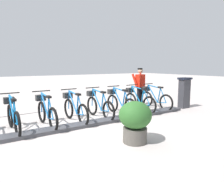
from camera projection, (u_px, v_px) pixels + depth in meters
The scene contains 12 objects.
ground_plane at pixel (75, 128), 5.72m from camera, with size 60.00×60.00×0.00m, color beige.
dock_rail_base at pixel (75, 126), 5.71m from camera, with size 0.44×8.73×0.10m, color #47474C.
payment_kiosk at pixel (184, 92), 8.32m from camera, with size 0.36×0.52×1.28m.
bike_docked_0 at pixel (155, 98), 8.21m from camera, with size 1.72×0.54×1.02m.
bike_docked_1 at pixel (138, 100), 7.74m from camera, with size 1.72×0.54×1.02m.
bike_docked_2 at pixel (120, 103), 7.26m from camera, with size 1.72×0.54×1.02m.
bike_docked_3 at pixel (99, 105), 6.79m from camera, with size 1.72×0.54×1.02m.
bike_docked_4 at pixel (74, 108), 6.31m from camera, with size 1.72×0.54×1.02m.
bike_docked_5 at pixel (46, 112), 5.84m from camera, with size 1.72×0.54×1.02m.
bike_docked_6 at pixel (13, 116), 5.36m from camera, with size 1.72×0.54×1.02m.
worker_near_rack at pixel (140, 85), 8.92m from camera, with size 0.50×0.67×1.66m.
planter_bush at pixel (135, 120), 4.58m from camera, with size 0.76×0.76×0.97m.
Camera 1 is at (-5.22, 2.13, 1.78)m, focal length 31.93 mm.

